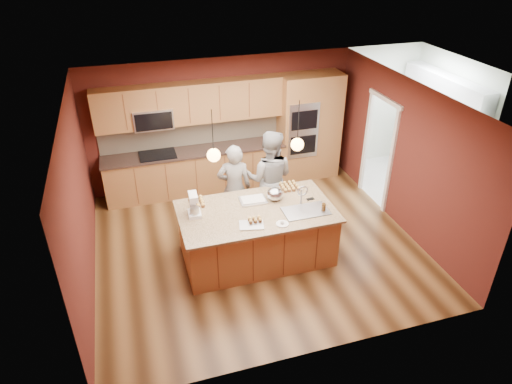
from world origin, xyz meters
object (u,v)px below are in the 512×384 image
object	(u,v)px
person_right	(269,179)
mixing_bowl	(275,194)
person_left	(234,188)
island	(257,233)
stand_mixer	(194,206)

from	to	relation	value
person_right	mixing_bowl	world-z (taller)	person_right
person_left	person_right	distance (m)	0.67
person_left	mixing_bowl	xyz separation A→B (m)	(0.51, -0.72, 0.20)
island	person_right	bearing A→B (deg)	61.48
mixing_bowl	person_right	bearing A→B (deg)	78.50
mixing_bowl	person_left	bearing A→B (deg)	125.37
person_right	mixing_bowl	size ratio (longest dim) A/B	6.83
person_left	island	bearing A→B (deg)	109.99
person_left	stand_mixer	world-z (taller)	person_left
island	stand_mixer	size ratio (longest dim) A/B	6.60
island	stand_mixer	world-z (taller)	same
person_right	stand_mixer	xyz separation A→B (m)	(-1.52, -0.79, 0.16)
island	person_left	world-z (taller)	person_left
person_left	stand_mixer	distance (m)	1.19
stand_mixer	mixing_bowl	bearing A→B (deg)	6.43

